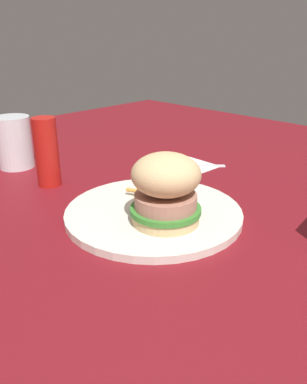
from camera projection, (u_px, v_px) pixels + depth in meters
name	position (u px, v px, depth m)	size (l,w,h in m)	color
ground_plane	(149.00, 221.00, 0.61)	(1.60, 1.60, 0.00)	maroon
plate	(154.00, 213.00, 0.62)	(0.28, 0.28, 0.01)	silver
sandwich	(165.00, 188.00, 0.56)	(0.10, 0.10, 0.10)	tan
fries_pile	(151.00, 193.00, 0.67)	(0.10, 0.08, 0.01)	#E5B251
napkin	(185.00, 166.00, 0.85)	(0.11, 0.11, 0.00)	white
fork	(185.00, 165.00, 0.85)	(0.14, 0.13, 0.00)	silver
drink_glass	(15.00, 145.00, 0.83)	(0.07, 0.07, 0.11)	silver
ketchup_bottle	(47.00, 152.00, 0.72)	(0.04, 0.04, 0.13)	#B21914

